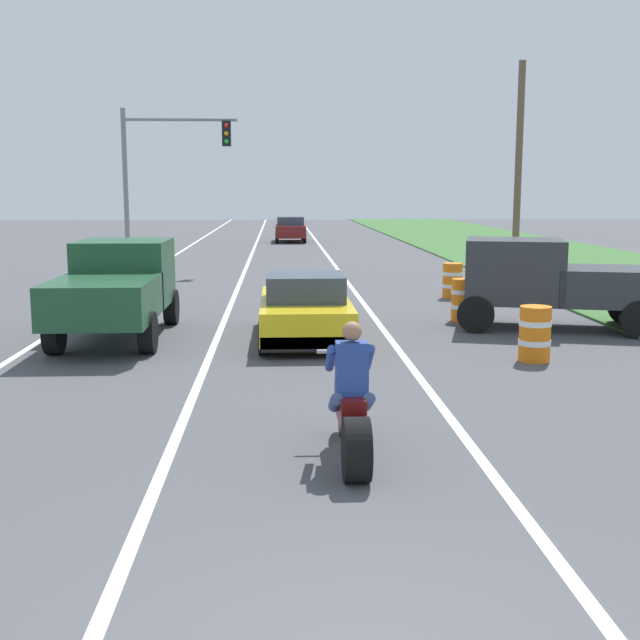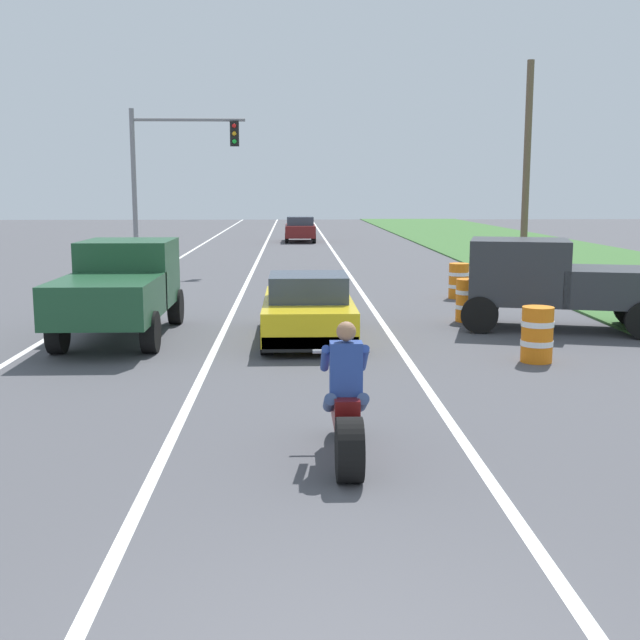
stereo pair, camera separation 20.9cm
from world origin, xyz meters
TOP-DOWN VIEW (x-y plane):
  - lane_stripe_left_solid at (-5.40, 20.00)m, footprint 0.14×120.00m
  - lane_stripe_right_solid at (1.80, 20.00)m, footprint 0.14×120.00m
  - lane_stripe_centre_dashed at (-1.80, 20.00)m, footprint 0.14×120.00m
  - motorcycle_with_rider at (0.30, 4.24)m, footprint 0.70×2.21m
  - sports_car_yellow at (0.03, 11.81)m, footprint 1.84×4.30m
  - pickup_truck_left_lane_dark_green at (-3.85, 12.14)m, footprint 2.02×4.80m
  - pickup_truck_right_shoulder_dark_grey at (5.65, 12.81)m, footprint 5.14×3.14m
  - traffic_light_mast_near at (-4.84, 25.73)m, footprint 4.23×0.34m
  - utility_pole_roadside at (7.76, 23.06)m, footprint 0.24×0.24m
  - construction_barrel_nearest at (4.09, 9.47)m, footprint 0.58×0.58m
  - construction_barrel_mid at (3.83, 13.96)m, footprint 0.58×0.58m
  - construction_barrel_far at (4.45, 18.01)m, footprint 0.58×0.58m
  - distant_car_far_ahead at (0.21, 43.43)m, footprint 1.80×4.00m

SIDE VIEW (x-z plane):
  - lane_stripe_left_solid at x=-5.40m, z-range 0.00..0.01m
  - lane_stripe_right_solid at x=1.80m, z-range 0.00..0.01m
  - lane_stripe_centre_dashed at x=-1.80m, z-range 0.00..0.01m
  - construction_barrel_nearest at x=4.09m, z-range 0.00..1.00m
  - construction_barrel_mid at x=3.83m, z-range 0.00..1.00m
  - construction_barrel_far at x=4.45m, z-range 0.00..1.00m
  - motorcycle_with_rider at x=0.30m, z-range -0.22..1.40m
  - sports_car_yellow at x=0.03m, z-range -0.05..1.31m
  - distant_car_far_ahead at x=0.21m, z-range 0.02..1.52m
  - pickup_truck_left_lane_dark_green at x=-3.85m, z-range 0.12..2.10m
  - pickup_truck_right_shoulder_dark_grey at x=5.65m, z-range 0.12..2.10m
  - utility_pole_roadside at x=7.76m, z-range 0.00..7.36m
  - traffic_light_mast_near at x=-4.84m, z-range 0.97..6.97m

